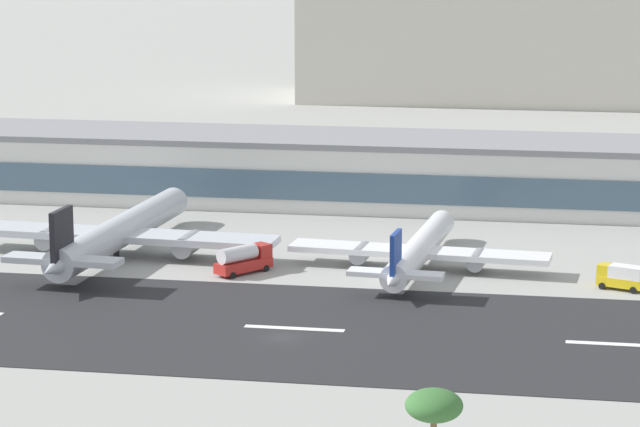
% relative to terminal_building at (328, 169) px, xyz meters
% --- Properties ---
extents(ground_plane, '(1400.00, 1400.00, 0.00)m').
position_rel_terminal_building_xyz_m(ground_plane, '(8.49, -80.71, -5.82)').
color(ground_plane, '#9E9E99').
extents(runway_strip, '(800.00, 40.04, 0.08)m').
position_rel_terminal_building_xyz_m(runway_strip, '(8.49, -77.01, -5.78)').
color(runway_strip, '#262628').
rests_on(runway_strip, ground_plane).
extents(runway_centreline_dash_4, '(12.00, 1.20, 0.01)m').
position_rel_terminal_building_xyz_m(runway_centreline_dash_4, '(9.10, -77.01, -5.73)').
color(runway_centreline_dash_4, white).
rests_on(runway_centreline_dash_4, runway_strip).
extents(runway_centreline_dash_5, '(12.00, 1.20, 0.01)m').
position_rel_terminal_building_xyz_m(runway_centreline_dash_5, '(46.72, -77.01, -5.73)').
color(runway_centreline_dash_5, white).
rests_on(runway_centreline_dash_5, runway_strip).
extents(terminal_building, '(161.69, 21.84, 11.63)m').
position_rel_terminal_building_xyz_m(terminal_building, '(0.00, 0.00, 0.00)').
color(terminal_building, silver).
rests_on(terminal_building, ground_plane).
extents(distant_hotel_block, '(111.23, 39.87, 32.37)m').
position_rel_terminal_building_xyz_m(distant_hotel_block, '(24.99, 148.67, 10.37)').
color(distant_hotel_block, beige).
rests_on(distant_hotel_block, ground_plane).
extents(airliner_black_tail_gate_0, '(46.65, 51.32, 10.71)m').
position_rel_terminal_building_xyz_m(airliner_black_tail_gate_0, '(-22.88, -45.29, -2.41)').
color(airliner_black_tail_gate_0, silver).
rests_on(airliner_black_tail_gate_0, ground_plane).
extents(airliner_navy_tail_gate_1, '(36.46, 41.32, 8.63)m').
position_rel_terminal_building_xyz_m(airliner_navy_tail_gate_1, '(20.32, -45.82, -3.07)').
color(airliner_navy_tail_gate_1, white).
rests_on(airliner_navy_tail_gate_1, ground_plane).
extents(service_fuel_truck_0, '(7.18, 8.36, 3.95)m').
position_rel_terminal_building_xyz_m(service_fuel_truck_0, '(-2.90, -51.43, -3.79)').
color(service_fuel_truck_0, '#B2231E').
rests_on(service_fuel_truck_0, ground_plane).
extents(service_box_truck_1, '(6.46, 4.42, 3.25)m').
position_rel_terminal_building_xyz_m(service_box_truck_1, '(47.58, -51.47, -4.03)').
color(service_box_truck_1, gold).
rests_on(service_box_truck_1, ground_plane).
extents(palm_tree_0, '(4.58, 4.58, 11.48)m').
position_rel_terminal_building_xyz_m(palm_tree_0, '(30.67, -130.77, 4.16)').
color(palm_tree_0, brown).
rests_on(palm_tree_0, ground_plane).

